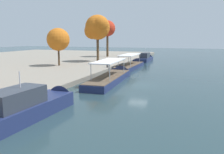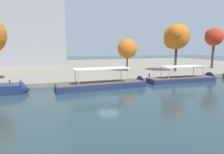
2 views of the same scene
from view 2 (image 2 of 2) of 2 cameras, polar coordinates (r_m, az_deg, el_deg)
The scene contains 9 objects.
ground_plane at distance 26.27m, azimuth -1.08°, elevation -5.23°, with size 220.00×220.00×0.00m, color #23383D.
dock_promenade at distance 60.50m, azimuth -10.90°, elevation 2.85°, with size 120.00×55.00×0.67m, color gray.
tour_boat_2 at distance 30.64m, azimuth -0.99°, elevation -2.46°, with size 15.02×3.86×4.30m.
tour_boat_3 at distance 39.02m, azimuth 20.80°, elevation -0.72°, with size 14.15×3.21×4.09m.
mooring_bollard_0 at distance 37.97m, azimuth 10.69°, elevation 0.58°, with size 0.31×0.31×0.74m.
mooring_bollard_1 at distance 33.85m, azimuth -27.38°, elevation -1.27°, with size 0.25×0.25×0.68m.
tree_0 at distance 48.33m, azimuth 17.91°, elevation 10.92°, with size 5.77×6.01×10.84m.
tree_1 at distance 59.25m, azimuth 27.29°, elevation 10.32°, with size 4.62×4.62×10.53m.
tree_5 at distance 46.91m, azimuth 4.35°, elevation 8.09°, with size 4.53×4.53×7.51m.
Camera 2 is at (-7.41, -24.40, 6.31)m, focal length 31.75 mm.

